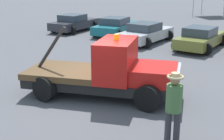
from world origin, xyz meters
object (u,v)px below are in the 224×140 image
object	(u,v)px
tow_truck	(109,72)
parked_car_teal	(116,26)
parked_car_charcoal	(74,23)
parked_car_silver	(146,33)
parked_car_olive	(201,38)
person_near_truck	(174,103)

from	to	relation	value
tow_truck	parked_car_teal	world-z (taller)	tow_truck
parked_car_charcoal	parked_car_silver	xyz separation A→B (m)	(6.95, -1.19, 0.00)
tow_truck	parked_car_silver	bearing A→B (deg)	90.57
parked_car_teal	parked_car_olive	distance (m)	6.85
person_near_truck	parked_car_charcoal	bearing A→B (deg)	-146.32
parked_car_silver	tow_truck	bearing A→B (deg)	-158.52
tow_truck	parked_car_teal	xyz separation A→B (m)	(-6.25, 10.83, -0.26)
person_near_truck	parked_car_teal	bearing A→B (deg)	-156.29
parked_car_silver	parked_car_olive	bearing A→B (deg)	-84.80
person_near_truck	parked_car_silver	bearing A→B (deg)	-163.88
tow_truck	parked_car_teal	distance (m)	12.51
tow_truck	parked_car_silver	size ratio (longest dim) A/B	1.24
parked_car_charcoal	parked_car_silver	world-z (taller)	same
parked_car_charcoal	person_near_truck	bearing A→B (deg)	-135.64
tow_truck	parked_car_silver	distance (m)	9.97
parked_car_silver	parked_car_olive	xyz separation A→B (m)	(3.59, 0.12, -0.00)
parked_car_charcoal	parked_car_olive	size ratio (longest dim) A/B	0.97
tow_truck	person_near_truck	bearing A→B (deg)	-49.45
person_near_truck	parked_car_teal	world-z (taller)	person_near_truck
tow_truck	person_near_truck	world-z (taller)	tow_truck
parked_car_charcoal	parked_car_silver	bearing A→B (deg)	-101.69
tow_truck	parked_car_charcoal	distance (m)	14.66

